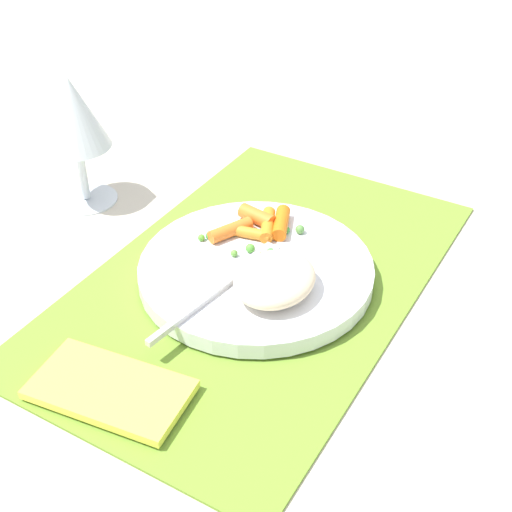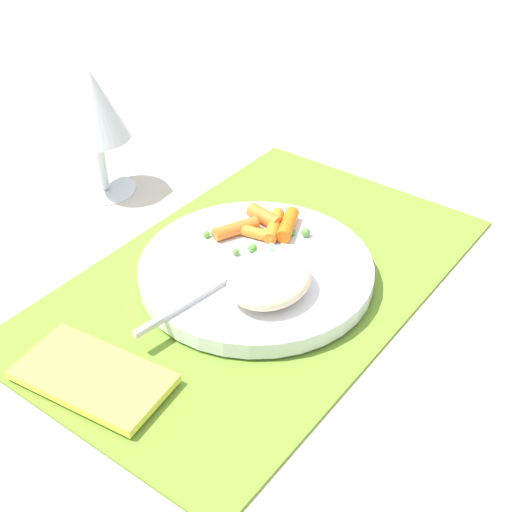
% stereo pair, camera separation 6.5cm
% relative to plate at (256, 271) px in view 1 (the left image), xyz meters
% --- Properties ---
extents(ground_plane, '(2.40, 2.40, 0.00)m').
position_rel_plate_xyz_m(ground_plane, '(0.00, 0.00, -0.01)').
color(ground_plane, beige).
extents(placemat, '(0.50, 0.31, 0.01)m').
position_rel_plate_xyz_m(placemat, '(0.00, 0.00, -0.01)').
color(placemat, olive).
rests_on(placemat, ground_plane).
extents(plate, '(0.24, 0.24, 0.02)m').
position_rel_plate_xyz_m(plate, '(0.00, 0.00, 0.00)').
color(plate, white).
rests_on(plate, placemat).
extents(rice_mound, '(0.09, 0.08, 0.03)m').
position_rel_plate_xyz_m(rice_mound, '(-0.03, -0.04, 0.02)').
color(rice_mound, beige).
rests_on(rice_mound, plate).
extents(carrot_portion, '(0.09, 0.07, 0.02)m').
position_rel_plate_xyz_m(carrot_portion, '(0.05, 0.03, 0.02)').
color(carrot_portion, orange).
rests_on(carrot_portion, plate).
extents(pea_scatter, '(0.08, 0.09, 0.01)m').
position_rel_plate_xyz_m(pea_scatter, '(0.03, 0.01, 0.01)').
color(pea_scatter, '#4BA447').
rests_on(pea_scatter, plate).
extents(fork, '(0.19, 0.04, 0.01)m').
position_rel_plate_xyz_m(fork, '(-0.04, 0.01, 0.01)').
color(fork, silver).
rests_on(fork, plate).
extents(wine_glass, '(0.08, 0.08, 0.16)m').
position_rel_plate_xyz_m(wine_glass, '(0.03, 0.26, 0.10)').
color(wine_glass, silver).
rests_on(wine_glass, ground_plane).
extents(napkin, '(0.09, 0.14, 0.01)m').
position_rel_plate_xyz_m(napkin, '(-0.20, 0.03, -0.00)').
color(napkin, '#EAE54C').
rests_on(napkin, placemat).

